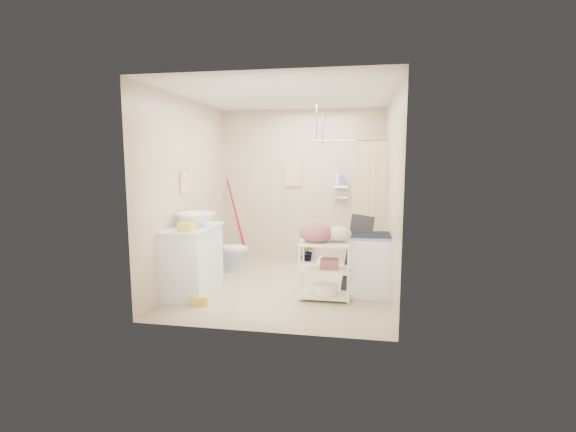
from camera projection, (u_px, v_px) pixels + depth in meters
name	position (u px, v px, depth m)	size (l,w,h in m)	color
floor	(286.00, 285.00, 5.85)	(3.20, 3.20, 0.00)	tan
ceiling	(286.00, 95.00, 5.49)	(2.80, 3.20, 0.04)	silver
wall_back	(302.00, 186.00, 7.23)	(2.80, 0.04, 2.60)	beige
wall_front	(257.00, 206.00, 4.11)	(2.80, 0.04, 2.60)	beige
wall_left	(189.00, 192.00, 5.91)	(0.04, 3.20, 2.60)	beige
wall_right	(391.00, 195.00, 5.43)	(0.04, 3.20, 2.60)	beige
vanity	(193.00, 260.00, 5.49)	(0.56, 1.01, 0.89)	silver
sink	(196.00, 220.00, 5.47)	(0.51, 0.51, 0.18)	white
counter_basket	(187.00, 227.00, 5.12)	(0.19, 0.15, 0.10)	yellow
floor_basket	(200.00, 298.00, 5.08)	(0.29, 0.22, 0.16)	yellow
toilet	(228.00, 250.00, 6.58)	(0.38, 0.66, 0.68)	silver
mop	(235.00, 219.00, 7.45)	(0.13, 0.13, 1.39)	#BD040F
potted_plant_a	(303.00, 253.00, 7.25)	(0.15, 0.10, 0.29)	#9A4731
potted_plant_b	(309.00, 251.00, 7.22)	(0.19, 0.15, 0.35)	brown
hanging_towel	(294.00, 174.00, 7.21)	(0.28, 0.03, 0.42)	beige
towel_ring	(184.00, 181.00, 5.69)	(0.04, 0.22, 0.34)	#D9C389
tp_holder	(194.00, 232.00, 6.03)	(0.08, 0.12, 0.14)	white
shower	(351.00, 204.00, 6.58)	(1.10, 1.10, 2.10)	white
shampoo_bottle_a	(338.00, 178.00, 7.01)	(0.10, 0.10, 0.25)	silver
shampoo_bottle_b	(342.00, 180.00, 7.01)	(0.08, 0.08, 0.18)	#4E66B2
washing_machine	(369.00, 264.00, 5.46)	(0.54, 0.56, 0.79)	silver
laundry_rack	(325.00, 265.00, 5.24)	(0.64, 0.38, 0.88)	beige
ironing_board	(358.00, 253.00, 5.48)	(0.30, 0.09, 1.07)	black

